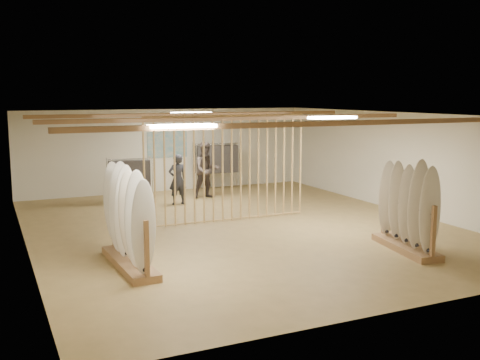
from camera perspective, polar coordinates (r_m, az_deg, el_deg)
name	(u,v)px	position (r m, az deg, el deg)	size (l,w,h in m)	color
floor	(240,227)	(14.08, 0.00, -4.83)	(12.00, 12.00, 0.00)	#A88A51
ceiling	(240,115)	(13.70, 0.00, 6.63)	(12.00, 12.00, 0.00)	gray
wall_back	(167,150)	(19.40, -7.41, 3.02)	(12.00, 12.00, 0.00)	silver
wall_front	(406,222)	(8.81, 16.51, -4.08)	(12.00, 12.00, 0.00)	silver
wall_left	(24,186)	(12.61, -21.13, -0.53)	(12.00, 12.00, 0.00)	silver
wall_right	(400,162)	(16.53, 15.98, 1.78)	(12.00, 12.00, 0.00)	silver
ceiling_slats	(240,118)	(13.70, 0.00, 6.29)	(9.50, 6.12, 0.10)	#9A6F46
light_panels	(240,117)	(13.70, 0.00, 6.38)	(1.20, 0.35, 0.06)	white
bamboo_partition	(227,168)	(14.55, -1.31, 1.21)	(4.45, 0.05, 2.78)	tan
poster	(167,144)	(19.37, -7.40, 3.60)	(1.40, 0.03, 0.90)	teal
rack_left	(129,234)	(10.99, -11.23, -5.37)	(0.61, 2.39, 1.91)	#9A6F46
rack_right	(407,220)	(12.41, 16.58, -3.94)	(0.86, 2.08, 1.93)	#9A6F46
clothing_rack_a	(129,174)	(17.30, -11.16, 0.64)	(1.31, 0.46, 1.41)	silver
clothing_rack_b	(217,159)	(19.41, -2.38, 2.15)	(1.55, 0.54, 1.67)	silver
shopper_a	(177,176)	(16.97, -6.37, 0.41)	(0.63, 0.43, 1.73)	#26272D
shopper_b	(207,166)	(17.89, -3.42, 1.38)	(0.99, 0.77, 2.04)	#3C332E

